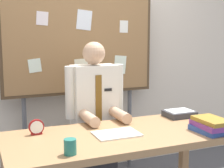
{
  "coord_description": "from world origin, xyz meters",
  "views": [
    {
      "loc": [
        -0.99,
        -2.18,
        1.5
      ],
      "look_at": [
        0.0,
        0.18,
        1.1
      ],
      "focal_mm": 52.81,
      "sensor_mm": 36.0,
      "label": 1
    }
  ],
  "objects_px": {
    "bulletin_board": "(80,46)",
    "desk_clock": "(36,128)",
    "person": "(95,125)",
    "desk": "(121,144)",
    "coffee_mug": "(70,147)",
    "open_notebook": "(117,134)",
    "book_stack": "(210,125)",
    "paper_tray": "(180,114)"
  },
  "relations": [
    {
      "from": "desk",
      "to": "book_stack",
      "type": "relative_size",
      "value": 5.73
    },
    {
      "from": "person",
      "to": "open_notebook",
      "type": "height_order",
      "value": "person"
    },
    {
      "from": "coffee_mug",
      "to": "person",
      "type": "bearing_deg",
      "value": 61.11
    },
    {
      "from": "book_stack",
      "to": "desk_clock",
      "type": "height_order",
      "value": "desk_clock"
    },
    {
      "from": "coffee_mug",
      "to": "desk_clock",
      "type": "bearing_deg",
      "value": 103.61
    },
    {
      "from": "bulletin_board",
      "to": "paper_tray",
      "type": "relative_size",
      "value": 7.31
    },
    {
      "from": "person",
      "to": "bulletin_board",
      "type": "distance_m",
      "value": 0.82
    },
    {
      "from": "desk",
      "to": "desk_clock",
      "type": "height_order",
      "value": "desk_clock"
    },
    {
      "from": "bulletin_board",
      "to": "open_notebook",
      "type": "relative_size",
      "value": 5.74
    },
    {
      "from": "book_stack",
      "to": "paper_tray",
      "type": "height_order",
      "value": "book_stack"
    },
    {
      "from": "book_stack",
      "to": "person",
      "type": "bearing_deg",
      "value": 127.5
    },
    {
      "from": "open_notebook",
      "to": "coffee_mug",
      "type": "xyz_separation_m",
      "value": [
        -0.43,
        -0.25,
        0.04
      ]
    },
    {
      "from": "open_notebook",
      "to": "paper_tray",
      "type": "bearing_deg",
      "value": 20.05
    },
    {
      "from": "book_stack",
      "to": "coffee_mug",
      "type": "distance_m",
      "value": 1.11
    },
    {
      "from": "coffee_mug",
      "to": "open_notebook",
      "type": "bearing_deg",
      "value": 30.79
    },
    {
      "from": "person",
      "to": "bulletin_board",
      "type": "relative_size",
      "value": 0.75
    },
    {
      "from": "desk",
      "to": "person",
      "type": "xyz_separation_m",
      "value": [
        0.0,
        0.58,
        -0.0
      ]
    },
    {
      "from": "desk",
      "to": "coffee_mug",
      "type": "relative_size",
      "value": 17.52
    },
    {
      "from": "desk_clock",
      "to": "person",
      "type": "bearing_deg",
      "value": 31.55
    },
    {
      "from": "open_notebook",
      "to": "desk_clock",
      "type": "relative_size",
      "value": 2.89
    },
    {
      "from": "desk",
      "to": "desk_clock",
      "type": "bearing_deg",
      "value": 159.69
    },
    {
      "from": "person",
      "to": "open_notebook",
      "type": "distance_m",
      "value": 0.61
    },
    {
      "from": "book_stack",
      "to": "paper_tray",
      "type": "distance_m",
      "value": 0.49
    },
    {
      "from": "bulletin_board",
      "to": "coffee_mug",
      "type": "height_order",
      "value": "bulletin_board"
    },
    {
      "from": "paper_tray",
      "to": "open_notebook",
      "type": "bearing_deg",
      "value": -159.95
    },
    {
      "from": "coffee_mug",
      "to": "paper_tray",
      "type": "distance_m",
      "value": 1.28
    },
    {
      "from": "open_notebook",
      "to": "desk_clock",
      "type": "xyz_separation_m",
      "value": [
        -0.55,
        0.24,
        0.05
      ]
    },
    {
      "from": "bulletin_board",
      "to": "book_stack",
      "type": "xyz_separation_m",
      "value": [
        0.63,
        -1.23,
        -0.56
      ]
    },
    {
      "from": "desk",
      "to": "coffee_mug",
      "type": "bearing_deg",
      "value": -149.9
    },
    {
      "from": "bulletin_board",
      "to": "desk_clock",
      "type": "xyz_separation_m",
      "value": [
        -0.59,
        -0.77,
        -0.57
      ]
    },
    {
      "from": "person",
      "to": "coffee_mug",
      "type": "xyz_separation_m",
      "value": [
        -0.47,
        -0.86,
        0.14
      ]
    },
    {
      "from": "book_stack",
      "to": "bulletin_board",
      "type": "bearing_deg",
      "value": 117.11
    },
    {
      "from": "desk",
      "to": "bulletin_board",
      "type": "distance_m",
      "value": 1.22
    },
    {
      "from": "person",
      "to": "paper_tray",
      "type": "distance_m",
      "value": 0.78
    },
    {
      "from": "person",
      "to": "book_stack",
      "type": "height_order",
      "value": "person"
    },
    {
      "from": "desk",
      "to": "person",
      "type": "distance_m",
      "value": 0.58
    },
    {
      "from": "desk",
      "to": "bulletin_board",
      "type": "bearing_deg",
      "value": 89.99
    },
    {
      "from": "book_stack",
      "to": "open_notebook",
      "type": "xyz_separation_m",
      "value": [
        -0.68,
        0.22,
        -0.05
      ]
    },
    {
      "from": "desk",
      "to": "paper_tray",
      "type": "height_order",
      "value": "paper_tray"
    },
    {
      "from": "coffee_mug",
      "to": "paper_tray",
      "type": "relative_size",
      "value": 0.38
    },
    {
      "from": "desk",
      "to": "open_notebook",
      "type": "distance_m",
      "value": 0.11
    },
    {
      "from": "book_stack",
      "to": "open_notebook",
      "type": "bearing_deg",
      "value": 161.94
    }
  ]
}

